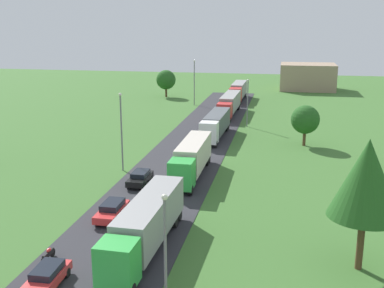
% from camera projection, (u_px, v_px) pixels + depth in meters
% --- Properties ---
extents(road, '(10.00, 140.00, 0.06)m').
position_uv_depth(road, '(159.00, 190.00, 49.25)').
color(road, '#2B2B30').
rests_on(road, ground).
extents(lane_marking_centre, '(0.16, 120.09, 0.01)m').
position_uv_depth(lane_marking_centre, '(149.00, 203.00, 45.54)').
color(lane_marking_centre, white).
rests_on(lane_marking_centre, road).
extents(truck_lead, '(2.82, 13.77, 3.71)m').
position_uv_depth(truck_lead, '(146.00, 223.00, 35.68)').
color(truck_lead, green).
rests_on(truck_lead, road).
extents(truck_second, '(2.56, 12.94, 3.78)m').
position_uv_depth(truck_second, '(192.00, 157.00, 53.02)').
color(truck_second, green).
rests_on(truck_second, road).
extents(truck_third, '(2.78, 13.10, 3.48)m').
position_uv_depth(truck_third, '(216.00, 124.00, 70.86)').
color(truck_third, white).
rests_on(truck_third, road).
extents(truck_fourth, '(2.73, 15.01, 3.61)m').
position_uv_depth(truck_fourth, '(229.00, 103.00, 88.45)').
color(truck_fourth, red).
rests_on(truck_fourth, road).
extents(truck_fifth, '(2.65, 13.38, 3.68)m').
position_uv_depth(truck_fifth, '(238.00, 90.00, 104.74)').
color(truck_fifth, red).
rests_on(truck_fifth, road).
extents(car_lead, '(1.89, 4.39, 1.38)m').
position_uv_depth(car_lead, '(47.00, 277.00, 30.95)').
color(car_lead, red).
rests_on(car_lead, road).
extents(car_second, '(1.87, 4.60, 1.47)m').
position_uv_depth(car_second, '(112.00, 210.00, 41.80)').
color(car_second, red).
rests_on(car_second, road).
extents(car_third, '(1.83, 4.33, 1.40)m').
position_uv_depth(car_third, '(140.00, 178.00, 50.55)').
color(car_third, black).
rests_on(car_third, road).
extents(motorcycle_courier, '(0.28, 1.94, 0.91)m').
position_uv_depth(motorcycle_courier, '(48.00, 255.00, 34.40)').
color(motorcycle_courier, black).
rests_on(motorcycle_courier, road).
extents(lamppost_lead, '(0.36, 0.36, 7.44)m').
position_uv_depth(lamppost_lead, '(165.00, 247.00, 27.54)').
color(lamppost_lead, slate).
rests_on(lamppost_lead, ground).
extents(lamppost_second, '(0.36, 0.36, 9.06)m').
position_uv_depth(lamppost_second, '(121.00, 128.00, 54.46)').
color(lamppost_second, slate).
rests_on(lamppost_second, ground).
extents(lamppost_third, '(0.36, 0.36, 7.83)m').
position_uv_depth(lamppost_third, '(248.00, 100.00, 77.84)').
color(lamppost_third, slate).
rests_on(lamppost_third, ground).
extents(lamppost_fourth, '(0.36, 0.36, 9.20)m').
position_uv_depth(lamppost_fourth, '(194.00, 80.00, 98.24)').
color(lamppost_fourth, slate).
rests_on(lamppost_fourth, ground).
extents(tree_maple, '(4.94, 4.94, 9.36)m').
position_uv_depth(tree_maple, '(366.00, 179.00, 31.96)').
color(tree_maple, '#513823').
rests_on(tree_maple, ground).
extents(tree_pine, '(3.95, 3.95, 5.67)m').
position_uv_depth(tree_pine, '(305.00, 120.00, 66.00)').
color(tree_pine, '#513823').
rests_on(tree_pine, ground).
extents(tree_ash, '(4.42, 4.42, 6.14)m').
position_uv_depth(tree_ash, '(166.00, 80.00, 109.07)').
color(tree_ash, '#513823').
rests_on(tree_ash, ground).
extents(distant_building, '(13.49, 10.96, 6.48)m').
position_uv_depth(distant_building, '(308.00, 77.00, 121.13)').
color(distant_building, '#9E846B').
rests_on(distant_building, ground).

